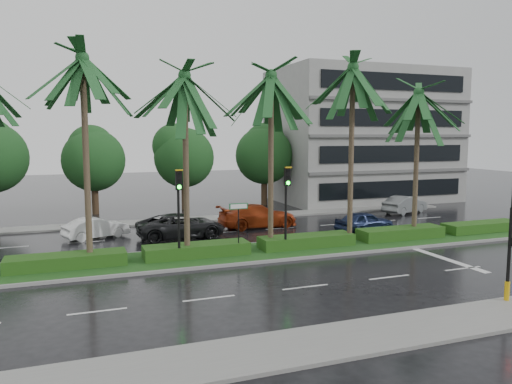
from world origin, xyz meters
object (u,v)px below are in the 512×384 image
object	(u,v)px
car_darkgrey	(181,226)
car_grey	(405,205)
car_red	(258,216)
car_white	(96,228)
street_sign	(239,216)
signal_near	(512,236)
car_blue	(364,222)
signal_median_left	(179,202)

from	to	relation	value
car_darkgrey	car_grey	xyz separation A→B (m)	(18.28, 3.14, -0.04)
car_red	car_grey	bearing A→B (deg)	-84.83
car_darkgrey	car_grey	distance (m)	18.55
car_white	car_red	world-z (taller)	car_red
street_sign	car_darkgrey	bearing A→B (deg)	105.90
signal_near	car_white	xyz separation A→B (m)	(-13.40, 17.31, -1.88)
car_white	car_blue	distance (m)	16.38
street_sign	car_blue	distance (m)	10.24
car_white	street_sign	bearing A→B (deg)	-159.78
car_white	car_red	distance (m)	10.20
street_sign	car_darkgrey	distance (m)	6.20
signal_median_left	car_white	distance (m)	8.68
street_sign	signal_near	bearing A→B (deg)	-54.66
car_white	car_red	xyz separation A→B (m)	(10.19, -0.04, 0.14)
car_blue	signal_median_left	bearing A→B (deg)	99.93
car_white	car_grey	world-z (taller)	car_grey
car_red	street_sign	bearing A→B (deg)	151.16
signal_near	car_darkgrey	distance (m)	18.00
car_white	car_darkgrey	distance (m)	5.02
signal_median_left	car_white	xyz separation A→B (m)	(-3.40, 7.62, -2.38)
street_sign	car_red	world-z (taller)	street_sign
signal_median_left	car_grey	bearing A→B (deg)	24.93
car_darkgrey	car_red	xyz separation A→B (m)	(5.45, 1.59, 0.04)
signal_median_left	car_white	size ratio (longest dim) A/B	1.16
car_red	car_darkgrey	bearing A→B (deg)	104.57
car_white	car_grey	bearing A→B (deg)	-106.76
car_red	car_blue	xyz separation A→B (m)	(5.71, -3.88, -0.11)
car_red	car_blue	world-z (taller)	car_red
signal_near	car_red	size ratio (longest dim) A/B	0.83
car_blue	car_darkgrey	bearing A→B (deg)	71.85
car_darkgrey	car_white	bearing A→B (deg)	67.95
signal_near	car_darkgrey	bearing A→B (deg)	118.90
signal_near	street_sign	xyz separation A→B (m)	(-7.00, 9.87, -0.38)
street_sign	car_grey	distance (m)	18.94
signal_near	car_blue	xyz separation A→B (m)	(2.50, 13.39, -1.85)
signal_near	car_darkgrey	size ratio (longest dim) A/B	0.83
car_red	car_grey	distance (m)	12.93
signal_median_left	street_sign	world-z (taller)	signal_median_left
car_blue	signal_near	bearing A→B (deg)	162.86
street_sign	car_white	world-z (taller)	street_sign
signal_median_left	car_grey	xyz separation A→B (m)	(19.63, 9.13, -2.31)
car_grey	car_darkgrey	bearing A→B (deg)	79.41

